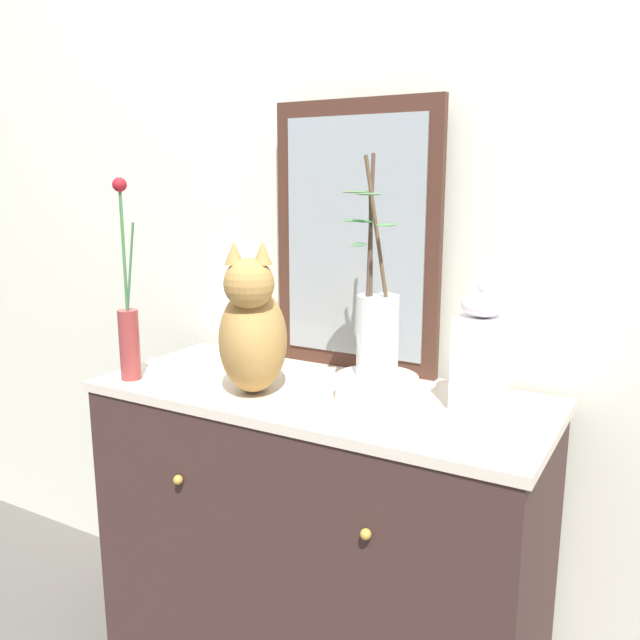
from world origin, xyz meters
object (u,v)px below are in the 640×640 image
object	(u,v)px
vase_glass_clear	(377,328)
jar_lidded_porcelain	(480,353)
sideboard	(320,551)
cat_sitting	(253,332)
mirror_leaning	(355,238)
bowl_porcelain	(377,387)
vase_slim_green	(129,329)

from	to	relation	value
vase_glass_clear	jar_lidded_porcelain	distance (m)	0.24
sideboard	cat_sitting	distance (m)	0.62
sideboard	vase_glass_clear	distance (m)	0.64
mirror_leaning	bowl_porcelain	world-z (taller)	mirror_leaning
mirror_leaning	jar_lidded_porcelain	xyz separation A→B (m)	(0.40, -0.16, -0.23)
vase_glass_clear	sideboard	bearing A→B (deg)	-177.40
cat_sitting	vase_slim_green	bearing A→B (deg)	-167.55
cat_sitting	vase_glass_clear	xyz separation A→B (m)	(0.29, 0.09, 0.02)
cat_sitting	vase_glass_clear	bearing A→B (deg)	17.98
bowl_porcelain	vase_glass_clear	distance (m)	0.15
mirror_leaning	jar_lidded_porcelain	size ratio (longest dim) A/B	2.44
vase_slim_green	jar_lidded_porcelain	bearing A→B (deg)	14.92
sideboard	cat_sitting	world-z (taller)	cat_sitting
sideboard	vase_glass_clear	size ratio (longest dim) A/B	2.21
vase_glass_clear	vase_slim_green	bearing A→B (deg)	-164.97
sideboard	mirror_leaning	distance (m)	0.84
sideboard	bowl_porcelain	distance (m)	0.50
sideboard	mirror_leaning	xyz separation A→B (m)	(-0.02, 0.22, 0.81)
sideboard	vase_glass_clear	world-z (taller)	vase_glass_clear
mirror_leaning	vase_slim_green	size ratio (longest dim) A/B	1.38
sideboard	jar_lidded_porcelain	size ratio (longest dim) A/B	3.87
mirror_leaning	jar_lidded_porcelain	bearing A→B (deg)	-21.53
vase_slim_green	sideboard	bearing A→B (deg)	18.66
jar_lidded_porcelain	bowl_porcelain	bearing A→B (deg)	-165.73
bowl_porcelain	mirror_leaning	bearing A→B (deg)	128.05
mirror_leaning	bowl_porcelain	distance (m)	0.43
sideboard	jar_lidded_porcelain	xyz separation A→B (m)	(0.38, 0.07, 0.58)
sideboard	mirror_leaning	world-z (taller)	mirror_leaning
mirror_leaning	sideboard	bearing A→B (deg)	-85.56
vase_glass_clear	jar_lidded_porcelain	xyz separation A→B (m)	(0.23, 0.06, -0.04)
mirror_leaning	jar_lidded_porcelain	distance (m)	0.49
mirror_leaning	vase_glass_clear	xyz separation A→B (m)	(0.17, -0.22, -0.19)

